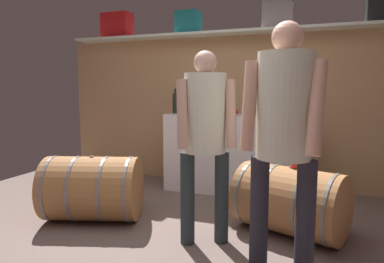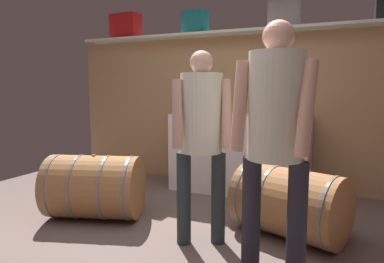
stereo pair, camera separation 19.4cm
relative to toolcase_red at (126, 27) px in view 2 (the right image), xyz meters
name	(u,v)px [view 2 (the right image)]	position (x,y,z in m)	size (l,w,h in m)	color
ground_plane	(184,233)	(1.66, -1.61, -2.17)	(6.07, 7.89, 0.02)	#6F5C56
back_wall_panel	(240,111)	(1.66, 0.15, -1.18)	(4.87, 0.10, 1.95)	tan
high_shelf_board	(238,33)	(1.66, 0.00, -0.19)	(4.48, 0.40, 0.03)	silver
toolcase_red	(126,27)	(0.00, 0.00, 0.00)	(0.42, 0.23, 0.35)	red
toolcase_teal	(195,23)	(1.08, 0.00, -0.03)	(0.29, 0.23, 0.29)	#1A747A
toolcase_grey	(284,14)	(2.22, 0.00, -0.01)	(0.34, 0.26, 0.32)	gray
work_cabinet	(239,153)	(1.77, -0.21, -1.68)	(1.66, 0.60, 0.96)	white
wine_bottle_amber	(208,103)	(1.34, -0.18, -1.06)	(0.07, 0.07, 0.31)	brown
wine_bottle_dark	(181,102)	(1.01, -0.29, -1.06)	(0.07, 0.07, 0.32)	black
wine_glass	(255,106)	(1.93, -0.12, -1.09)	(0.07, 0.07, 0.15)	white
red_funnel	(240,110)	(1.73, -0.07, -1.14)	(0.11, 0.11, 0.10)	red
wine_barrel_near	(290,202)	(2.53, -1.32, -1.86)	(1.05, 0.86, 0.60)	#A56C3F
wine_barrel_far	(95,187)	(0.71, -1.64, -1.84)	(1.03, 0.85, 0.63)	#9B683B
tasting_cup	(295,167)	(2.56, -1.32, -1.54)	(0.07, 0.07, 0.04)	red
winemaker_pouring	(201,128)	(1.89, -1.76, -1.19)	(0.48, 0.42, 1.57)	#273135
visitor_tasting	(276,126)	(2.53, -2.11, -1.12)	(0.52, 0.44, 1.69)	#272732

